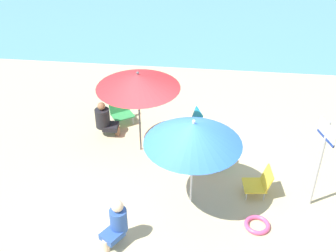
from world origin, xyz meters
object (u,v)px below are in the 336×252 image
beach_chair_a (191,122)px  beach_chair_b (121,111)px  person_b (117,222)px  beach_chair_c (260,182)px  person_c (215,151)px  warning_sign (322,152)px  umbrella_blue (193,133)px  person_a (105,119)px  umbrella_red (138,81)px  swim_ring (257,225)px

beach_chair_a → beach_chair_b: 1.81m
beach_chair_b → person_b: (0.75, -3.87, 0.13)m
beach_chair_c → person_c: person_c is taller
beach_chair_a → warning_sign: warning_sign is taller
umbrella_blue → beach_chair_a: (-0.18, 2.45, -1.35)m
beach_chair_a → person_a: (-2.06, -0.34, 0.15)m
beach_chair_b → person_c: (2.41, -1.54, 0.11)m
umbrella_blue → person_a: umbrella_blue is taller
person_b → warning_sign: (3.55, 1.36, 0.82)m
umbrella_blue → beach_chair_c: (1.35, 0.38, -1.33)m
beach_chair_b → person_a: bearing=-58.4°
beach_chair_a → beach_chair_b: size_ratio=1.03×
beach_chair_b → person_b: person_b is taller
beach_chair_c → person_c: size_ratio=0.68×
beach_chair_a → beach_chair_b: (-1.79, 0.27, 0.03)m
beach_chair_b → beach_chair_c: beach_chair_c is taller
umbrella_blue → umbrella_red: size_ratio=0.95×
person_c → warning_sign: size_ratio=0.46×
person_c → person_b: bearing=136.6°
beach_chair_b → person_c: size_ratio=0.80×
beach_chair_c → swim_ring: beach_chair_c is taller
beach_chair_b → beach_chair_c: size_ratio=1.18×
beach_chair_b → warning_sign: bearing=25.2°
umbrella_blue → person_b: umbrella_blue is taller
beach_chair_c → person_a: (-3.58, 1.74, 0.14)m
umbrella_red → swim_ring: 3.75m
umbrella_red → person_a: size_ratio=2.25×
beach_chair_b → swim_ring: size_ratio=1.47×
swim_ring → umbrella_blue: bearing=157.3°
beach_chair_a → umbrella_blue: bearing=72.8°
umbrella_blue → swim_ring: (1.27, -0.53, -1.59)m
umbrella_blue → beach_chair_a: size_ratio=2.64×
person_a → beach_chair_b: bearing=64.6°
beach_chair_c → swim_ring: size_ratio=1.24×
beach_chair_b → person_a: 0.67m
umbrella_red → person_b: umbrella_red is taller
person_a → umbrella_red: bearing=-29.8°
umbrella_blue → swim_ring: umbrella_blue is taller
person_b → warning_sign: size_ratio=0.47×
person_b → beach_chair_c: bearing=152.9°
beach_chair_b → person_a: person_a is taller
warning_sign → swim_ring: size_ratio=3.99×
beach_chair_b → person_c: 2.86m
person_b → person_c: 2.85m
umbrella_red → person_a: 1.73m
warning_sign → swim_ring: warning_sign is taller
warning_sign → swim_ring: (-1.07, -0.75, -1.23)m
beach_chair_c → beach_chair_a: bearing=-60.5°
umbrella_red → beach_chair_b: 1.97m
beach_chair_c → person_a: bearing=-32.8°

